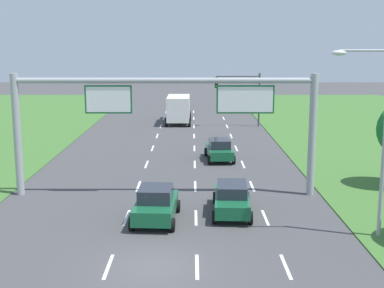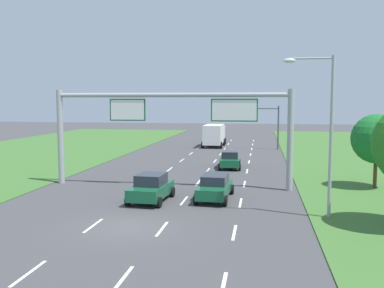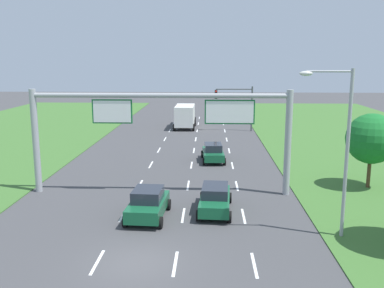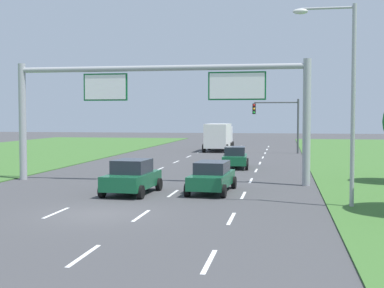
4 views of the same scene
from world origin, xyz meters
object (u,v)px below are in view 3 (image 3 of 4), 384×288
car_lead_silver (215,198)px  roadside_tree_mid (372,139)px  car_mid_lane (213,152)px  box_truck (185,115)px  street_lamp (340,139)px  sign_gantry (164,122)px  traffic_light_mast (236,100)px  car_near_red (148,204)px

car_lead_silver → roadside_tree_mid: bearing=28.2°
car_mid_lane → box_truck: box_truck is taller
street_lamp → sign_gantry: bearing=143.7°
traffic_light_mast → car_lead_silver: bearing=-95.9°
roadside_tree_mid → sign_gantry: bearing=-173.2°
car_mid_lane → traffic_light_mast: traffic_light_mast is taller
street_lamp → roadside_tree_mid: (4.80, 8.59, -1.54)m
car_near_red → car_mid_lane: 14.48m
car_lead_silver → box_truck: size_ratio=0.60×
car_lead_silver → street_lamp: 8.17m
sign_gantry → traffic_light_mast: bearing=76.0°
car_lead_silver → traffic_light_mast: traffic_light_mast is taller
car_lead_silver → sign_gantry: bearing=137.6°
car_lead_silver → traffic_light_mast: (3.04, 29.22, 3.07)m
sign_gantry → traffic_light_mast: (6.41, 25.80, -1.02)m
car_mid_lane → sign_gantry: sign_gantry is taller
street_lamp → car_near_red: bearing=167.0°
sign_gantry → roadside_tree_mid: size_ratio=3.26×
car_near_red → roadside_tree_mid: size_ratio=0.78×
car_mid_lane → roadside_tree_mid: size_ratio=0.78×
car_lead_silver → car_mid_lane: size_ratio=1.09×
traffic_light_mast → street_lamp: 32.87m
car_lead_silver → car_mid_lane: car_mid_lane is taller
sign_gantry → street_lamp: bearing=-36.3°
box_truck → street_lamp: street_lamp is taller
box_truck → sign_gantry: bearing=-89.2°
traffic_light_mast → street_lamp: size_ratio=0.66×
car_near_red → roadside_tree_mid: roadside_tree_mid is taller
car_near_red → street_lamp: 10.97m
car_near_red → traffic_light_mast: bearing=80.7°
car_near_red → car_lead_silver: (3.83, 1.22, -0.05)m
street_lamp → car_lead_silver: bearing=149.9°
car_near_red → box_truck: (0.33, 33.17, 0.80)m
car_near_red → sign_gantry: 6.16m
sign_gantry → roadside_tree_mid: bearing=6.8°
sign_gantry → roadside_tree_mid: (14.20, 1.69, -1.35)m
sign_gantry → car_mid_lane: bearing=70.1°
car_near_red → street_lamp: (9.86, -2.28, 4.23)m
car_lead_silver → traffic_light_mast: 29.54m
box_truck → street_lamp: 36.87m
car_lead_silver → traffic_light_mast: size_ratio=0.81×
car_mid_lane → street_lamp: bearing=-73.0°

